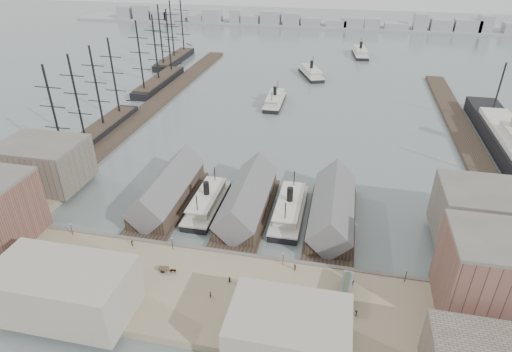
% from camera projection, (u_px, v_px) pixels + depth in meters
% --- Properties ---
extents(ground, '(900.00, 900.00, 0.00)m').
position_uv_depth(ground, '(234.00, 246.00, 119.40)').
color(ground, '#546161').
rests_on(ground, ground).
extents(quay, '(180.00, 30.00, 2.00)m').
position_uv_depth(quay, '(212.00, 295.00, 101.88)').
color(quay, '#89785C').
rests_on(quay, ground).
extents(seawall, '(180.00, 1.20, 2.30)m').
position_uv_depth(seawall, '(228.00, 255.00, 114.40)').
color(seawall, '#59544C').
rests_on(seawall, ground).
extents(west_wharf, '(10.00, 220.00, 1.60)m').
position_uv_depth(west_wharf, '(154.00, 105.00, 216.53)').
color(west_wharf, '#2D231C').
rests_on(west_wharf, ground).
extents(east_wharf, '(10.00, 180.00, 1.60)m').
position_uv_depth(east_wharf, '(465.00, 138.00, 181.39)').
color(east_wharf, '#2D231C').
rests_on(east_wharf, ground).
extents(ferry_shed_west, '(14.00, 42.00, 12.60)m').
position_uv_depth(ferry_shed_west, '(168.00, 191.00, 136.22)').
color(ferry_shed_west, '#2D231C').
rests_on(ferry_shed_west, ground).
extents(ferry_shed_center, '(14.00, 42.00, 12.60)m').
position_uv_depth(ferry_shed_center, '(247.00, 200.00, 131.48)').
color(ferry_shed_center, '#2D231C').
rests_on(ferry_shed_center, ground).
extents(ferry_shed_east, '(14.00, 42.00, 12.60)m').
position_uv_depth(ferry_shed_east, '(332.00, 210.00, 126.74)').
color(ferry_shed_east, '#2D231C').
rests_on(ferry_shed_east, ground).
extents(warehouse_west_back, '(26.00, 20.00, 14.00)m').
position_uv_depth(warehouse_west_back, '(44.00, 164.00, 143.06)').
color(warehouse_west_back, '#60564C').
rests_on(warehouse_west_back, west_land).
extents(warehouse_east_back, '(28.00, 20.00, 15.00)m').
position_uv_depth(warehouse_east_back, '(491.00, 217.00, 115.09)').
color(warehouse_east_back, '#60564C').
rests_on(warehouse_east_back, east_land).
extents(street_bldg_center, '(24.00, 16.00, 10.00)m').
position_uv_depth(street_bldg_center, '(289.00, 332.00, 85.07)').
color(street_bldg_center, gray).
rests_on(street_bldg_center, quay).
extents(street_bldg_west, '(30.00, 16.00, 12.00)m').
position_uv_depth(street_bldg_west, '(63.00, 290.00, 93.69)').
color(street_bldg_west, gray).
rests_on(street_bldg_west, quay).
extents(lamp_post_far_w, '(0.44, 0.44, 3.92)m').
position_uv_depth(lamp_post_far_w, '(71.00, 227.00, 119.33)').
color(lamp_post_far_w, black).
rests_on(lamp_post_far_w, quay).
extents(lamp_post_near_w, '(0.44, 0.44, 3.92)m').
position_uv_depth(lamp_post_near_w, '(172.00, 241.00, 113.86)').
color(lamp_post_near_w, black).
rests_on(lamp_post_near_w, quay).
extents(lamp_post_near_e, '(0.44, 0.44, 3.92)m').
position_uv_depth(lamp_post_near_e, '(283.00, 257.00, 108.38)').
color(lamp_post_near_e, black).
rests_on(lamp_post_near_e, quay).
extents(lamp_post_far_e, '(0.44, 0.44, 3.92)m').
position_uv_depth(lamp_post_far_e, '(406.00, 274.00, 102.91)').
color(lamp_post_far_e, black).
rests_on(lamp_post_far_e, quay).
extents(far_shore, '(500.00, 40.00, 15.72)m').
position_uv_depth(far_shore, '(321.00, 23.00, 402.29)').
color(far_shore, gray).
rests_on(far_shore, ground).
extents(ferry_docked_west, '(8.40, 28.00, 10.00)m').
position_uv_depth(ferry_docked_west, '(207.00, 202.00, 135.06)').
color(ferry_docked_west, black).
rests_on(ferry_docked_west, ground).
extents(ferry_docked_east, '(8.80, 29.34, 10.48)m').
position_uv_depth(ferry_docked_east, '(289.00, 209.00, 131.39)').
color(ferry_docked_east, black).
rests_on(ferry_docked_east, ground).
extents(ferry_open_near, '(8.76, 27.95, 9.94)m').
position_uv_depth(ferry_open_near, '(275.00, 100.00, 217.98)').
color(ferry_open_near, black).
rests_on(ferry_open_near, ground).
extents(ferry_open_mid, '(18.98, 30.24, 10.39)m').
position_uv_depth(ferry_open_mid, '(311.00, 73.00, 260.99)').
color(ferry_open_mid, black).
rests_on(ferry_open_mid, ground).
extents(ferry_open_far, '(12.85, 30.69, 10.63)m').
position_uv_depth(ferry_open_far, '(360.00, 53.00, 305.61)').
color(ferry_open_far, black).
rests_on(ferry_open_far, ground).
extents(sailing_ship_near, '(9.13, 62.86, 37.51)m').
position_uv_depth(sailing_ship_near, '(95.00, 133.00, 181.12)').
color(sailing_ship_near, black).
rests_on(sailing_ship_near, ground).
extents(sailing_ship_mid, '(9.50, 54.90, 39.06)m').
position_uv_depth(sailing_ship_mid, '(159.00, 81.00, 245.47)').
color(sailing_ship_mid, black).
rests_on(sailing_ship_mid, ground).
extents(sailing_ship_far, '(9.61, 53.37, 39.50)m').
position_uv_depth(sailing_ship_far, '(175.00, 58.00, 290.40)').
color(sailing_ship_far, black).
rests_on(sailing_ship_far, ground).
extents(ocean_steamer, '(13.78, 100.71, 20.14)m').
position_uv_depth(ocean_steamer, '(511.00, 144.00, 167.87)').
color(ocean_steamer, black).
rests_on(ocean_steamer, ground).
extents(tram, '(3.52, 9.80, 3.41)m').
position_uv_depth(tram, '(346.00, 290.00, 99.66)').
color(tram, black).
rests_on(tram, quay).
extents(horse_cart_left, '(4.25, 4.11, 1.48)m').
position_uv_depth(horse_cart_left, '(82.00, 267.00, 107.95)').
color(horse_cart_left, black).
rests_on(horse_cart_left, quay).
extents(horse_cart_center, '(4.84, 1.64, 1.49)m').
position_uv_depth(horse_cart_center, '(170.00, 270.00, 106.79)').
color(horse_cart_center, black).
rests_on(horse_cart_center, quay).
extents(horse_cart_right, '(4.62, 1.74, 1.52)m').
position_uv_depth(horse_cart_right, '(322.00, 311.00, 95.19)').
color(horse_cart_right, black).
rests_on(horse_cart_right, quay).
extents(pedestrian_0, '(0.79, 0.78, 1.77)m').
position_uv_depth(pedestrian_0, '(38.00, 248.00, 114.25)').
color(pedestrian_0, black).
rests_on(pedestrian_0, quay).
extents(pedestrian_1, '(0.74, 0.91, 1.75)m').
position_uv_depth(pedestrian_1, '(80.00, 274.00, 105.47)').
color(pedestrian_1, black).
rests_on(pedestrian_1, quay).
extents(pedestrian_2, '(1.33, 1.14, 1.79)m').
position_uv_depth(pedestrian_2, '(132.00, 243.00, 115.95)').
color(pedestrian_2, black).
rests_on(pedestrian_2, quay).
extents(pedestrian_3, '(0.62, 1.04, 1.65)m').
position_uv_depth(pedestrian_3, '(120.00, 295.00, 99.30)').
color(pedestrian_3, black).
rests_on(pedestrian_3, quay).
extents(pedestrian_4, '(0.84, 0.91, 1.57)m').
position_uv_depth(pedestrian_4, '(230.00, 279.00, 103.95)').
color(pedestrian_4, black).
rests_on(pedestrian_4, quay).
extents(pedestrian_5, '(0.63, 0.74, 1.72)m').
position_uv_depth(pedestrian_5, '(210.00, 295.00, 99.37)').
color(pedestrian_5, black).
rests_on(pedestrian_5, quay).
extents(pedestrian_6, '(0.95, 1.07, 1.83)m').
position_uv_depth(pedestrian_6, '(295.00, 267.00, 107.52)').
color(pedestrian_6, black).
rests_on(pedestrian_6, quay).
extents(pedestrian_7, '(0.81, 1.13, 1.59)m').
position_uv_depth(pedestrian_7, '(356.00, 313.00, 94.65)').
color(pedestrian_7, black).
rests_on(pedestrian_7, quay).
extents(pedestrian_8, '(1.10, 0.64, 1.75)m').
position_uv_depth(pedestrian_8, '(353.00, 283.00, 102.85)').
color(pedestrian_8, black).
rests_on(pedestrian_8, quay).
extents(pedestrian_9, '(0.97, 0.91, 1.67)m').
position_uv_depth(pedestrian_9, '(462.00, 331.00, 90.46)').
color(pedestrian_9, black).
rests_on(pedestrian_9, quay).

